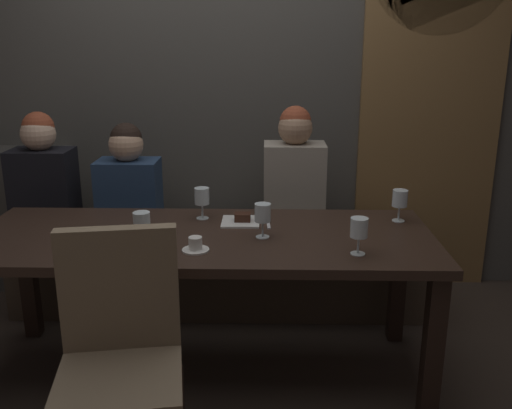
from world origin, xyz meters
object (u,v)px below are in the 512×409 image
object	(u,v)px
wine_glass_far_right	(359,229)
wine_glass_near_left	(263,214)
dining_table	(203,251)
wine_glass_end_left	(202,197)
banquette_bench	(218,274)
fork_on_table	(268,223)
wine_glass_near_right	(142,223)
espresso_cup	(195,245)
diner_redhead	(43,182)
diner_far_end	(294,179)
dessert_plate	(241,220)
chair_near_side	(120,347)
wine_glass_center_front	(400,200)
diner_bearded	(129,187)

from	to	relation	value
wine_glass_far_right	wine_glass_near_left	bearing A→B (deg)	153.64
dining_table	wine_glass_end_left	size ratio (longest dim) A/B	13.41
banquette_bench	wine_glass_far_right	distance (m)	1.33
banquette_bench	fork_on_table	xyz separation A→B (m)	(0.31, -0.53, 0.51)
wine_glass_near_right	espresso_cup	distance (m)	0.26
diner_redhead	fork_on_table	bearing A→B (deg)	-20.95
banquette_bench	espresso_cup	bearing A→B (deg)	-90.47
banquette_bench	wine_glass_near_right	size ratio (longest dim) A/B	15.24
diner_far_end	dessert_plate	world-z (taller)	diner_far_end
diner_redhead	wine_glass_near_right	distance (m)	1.15
wine_glass_near_right	wine_glass_far_right	world-z (taller)	same
wine_glass_near_right	espresso_cup	size ratio (longest dim) A/B	1.37
chair_near_side	espresso_cup	distance (m)	0.59
wine_glass_near_left	fork_on_table	world-z (taller)	wine_glass_near_left
wine_glass_center_front	diner_far_end	bearing A→B (deg)	135.67
wine_glass_near_right	espresso_cup	xyz separation A→B (m)	(0.24, -0.04, -0.09)
dessert_plate	fork_on_table	world-z (taller)	dessert_plate
wine_glass_near_right	wine_glass_near_left	world-z (taller)	same
chair_near_side	fork_on_table	xyz separation A→B (m)	(0.54, 0.89, 0.18)
wine_glass_center_front	espresso_cup	xyz separation A→B (m)	(-0.99, -0.44, -0.09)
dining_table	wine_glass_end_left	world-z (taller)	wine_glass_end_left
chair_near_side	diner_far_end	world-z (taller)	diner_far_end
diner_bearded	wine_glass_near_right	bearing A→B (deg)	-72.72
wine_glass_far_right	wine_glass_near_left	world-z (taller)	same
diner_bearded	diner_far_end	size ratio (longest dim) A/B	0.88
wine_glass_near_right	wine_glass_center_front	world-z (taller)	same
wine_glass_near_right	wine_glass_end_left	size ratio (longest dim) A/B	1.00
wine_glass_center_front	dessert_plate	bearing A→B (deg)	-176.79
dessert_plate	fork_on_table	distance (m)	0.14
dining_table	banquette_bench	xyz separation A→B (m)	(0.00, 0.70, -0.42)
banquette_bench	wine_glass_far_right	bearing A→B (deg)	-53.29
wine_glass_end_left	espresso_cup	distance (m)	0.47
wine_glass_far_right	wine_glass_near_left	distance (m)	0.46
diner_bearded	fork_on_table	world-z (taller)	diner_bearded
diner_far_end	wine_glass_far_right	bearing A→B (deg)	-76.29
wine_glass_near_left	wine_glass_end_left	bearing A→B (deg)	138.38
wine_glass_center_front	banquette_bench	bearing A→B (deg)	154.16
diner_far_end	wine_glass_end_left	world-z (taller)	diner_far_end
chair_near_side	dining_table	bearing A→B (deg)	72.53
dining_table	wine_glass_near_right	distance (m)	0.37
fork_on_table	wine_glass_near_right	bearing A→B (deg)	-150.94
chair_near_side	wine_glass_end_left	distance (m)	1.03
espresso_cup	dessert_plate	world-z (taller)	espresso_cup
diner_redhead	wine_glass_far_right	world-z (taller)	diner_redhead
diner_bearded	wine_glass_far_right	bearing A→B (deg)	-37.13
diner_redhead	espresso_cup	distance (m)	1.35
wine_glass_center_front	wine_glass_far_right	xyz separation A→B (m)	(-0.28, -0.47, 0.00)
chair_near_side	wine_glass_end_left	xyz separation A→B (m)	(0.20, 0.97, 0.30)
dining_table	chair_near_side	bearing A→B (deg)	-107.47
banquette_bench	wine_glass_near_left	xyz separation A→B (m)	(0.29, -0.73, 0.63)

